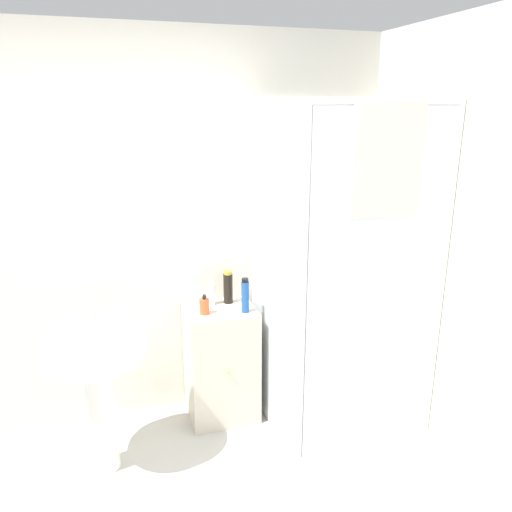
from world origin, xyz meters
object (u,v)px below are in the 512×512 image
at_px(shampoo_bottle_tall_black, 228,287).
at_px(shampoo_bottle_blue, 245,296).
at_px(sink, 97,364).
at_px(soap_dispenser, 204,306).
at_px(lotion_bottle_white, 211,294).

xyz_separation_m(shampoo_bottle_tall_black, shampoo_bottle_blue, (0.06, -0.18, 0.00)).
distance_m(sink, shampoo_bottle_tall_black, 0.96).
xyz_separation_m(sink, shampoo_bottle_tall_black, (0.85, 0.40, 0.21)).
bearing_deg(sink, shampoo_bottle_blue, 13.05).
relative_size(soap_dispenser, shampoo_bottle_tall_black, 0.59).
height_order(shampoo_bottle_blue, lotion_bottle_white, shampoo_bottle_blue).
relative_size(sink, shampoo_bottle_blue, 4.43).
bearing_deg(shampoo_bottle_tall_black, lotion_bottle_white, 177.10).
bearing_deg(shampoo_bottle_blue, lotion_bottle_white, 132.72).
height_order(soap_dispenser, shampoo_bottle_tall_black, shampoo_bottle_tall_black).
relative_size(sink, shampoo_bottle_tall_black, 4.47).
xyz_separation_m(soap_dispenser, shampoo_bottle_tall_black, (0.19, 0.14, 0.06)).
height_order(sink, shampoo_bottle_blue, shampoo_bottle_blue).
bearing_deg(lotion_bottle_white, shampoo_bottle_blue, -47.28).
relative_size(shampoo_bottle_blue, lotion_bottle_white, 1.33).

